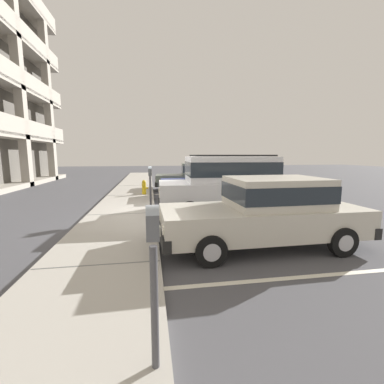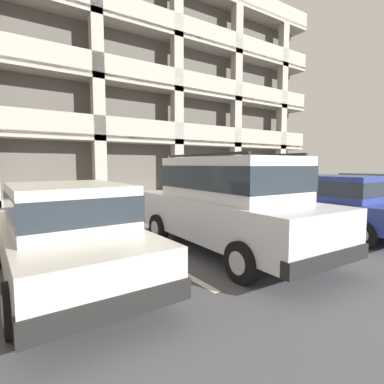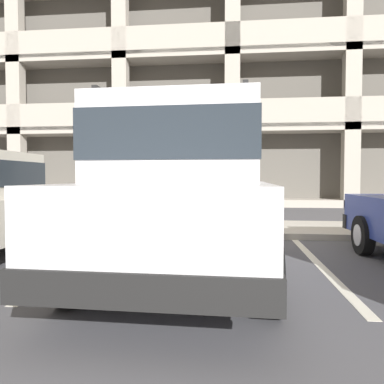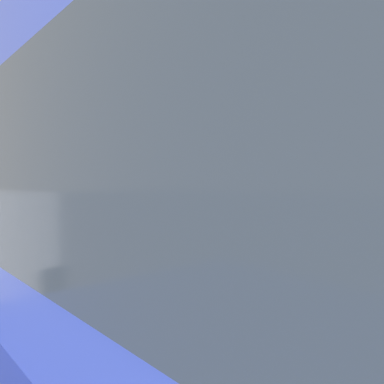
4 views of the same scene
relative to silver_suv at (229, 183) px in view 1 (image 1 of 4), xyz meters
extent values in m
cube|color=#4C4C51|center=(0.12, 2.31, -1.14)|extent=(80.00, 80.00, 0.10)
cube|color=#ADA89E|center=(0.12, 3.61, -1.03)|extent=(40.00, 2.20, 0.12)
cube|color=#606060|center=(-3.88, 3.61, -0.97)|extent=(0.03, 2.16, 0.00)
cube|color=#606060|center=(0.12, 3.61, -0.97)|extent=(0.03, 2.16, 0.00)
cube|color=#606060|center=(4.12, 3.61, -0.97)|extent=(0.03, 2.16, 0.00)
cube|color=#606060|center=(8.12, 3.61, -0.97)|extent=(0.03, 2.16, 0.00)
cube|color=silver|center=(-4.66, 0.91, -1.08)|extent=(0.12, 4.80, 0.01)
cube|color=silver|center=(-1.47, 0.91, -1.08)|extent=(0.12, 4.80, 0.01)
cube|color=silver|center=(1.71, 0.91, -1.08)|extent=(0.12, 4.80, 0.01)
cube|color=silver|center=(4.90, 0.91, -1.08)|extent=(0.12, 4.80, 0.01)
cube|color=silver|center=(8.09, 0.91, -1.08)|extent=(0.12, 4.80, 0.01)
cube|color=silver|center=(0.00, 0.02, -0.36)|extent=(1.97, 4.75, 0.80)
cube|color=silver|center=(0.00, -0.03, 0.46)|extent=(1.70, 2.96, 0.84)
cube|color=#232B33|center=(0.00, -0.03, 0.48)|extent=(1.73, 2.98, 0.46)
cube|color=black|center=(0.07, 2.33, -0.64)|extent=(1.88, 0.21, 0.24)
cube|color=black|center=(-0.06, -2.29, -0.64)|extent=(1.88, 0.21, 0.24)
cube|color=silver|center=(0.64, 2.37, -0.28)|extent=(0.24, 0.04, 0.14)
cube|color=silver|center=(-0.50, 2.40, -0.28)|extent=(0.24, 0.04, 0.14)
cylinder|color=black|center=(0.94, 1.45, -0.76)|extent=(0.22, 0.67, 0.66)
cylinder|color=#B2B2B7|center=(0.94, 1.45, -0.76)|extent=(0.23, 0.37, 0.36)
cylinder|color=black|center=(-0.86, 1.50, -0.76)|extent=(0.22, 0.67, 0.66)
cylinder|color=#B2B2B7|center=(-0.86, 1.50, -0.76)|extent=(0.23, 0.37, 0.36)
cylinder|color=black|center=(0.86, -1.46, -0.76)|extent=(0.22, 0.67, 0.66)
cylinder|color=#B2B2B7|center=(0.86, -1.46, -0.76)|extent=(0.23, 0.37, 0.36)
cylinder|color=black|center=(-0.94, -1.41, -0.76)|extent=(0.22, 0.67, 0.66)
cylinder|color=#B2B2B7|center=(-0.94, -1.41, -0.76)|extent=(0.23, 0.37, 0.36)
cube|color=black|center=(0.69, -0.05, 0.92)|extent=(0.12, 2.62, 0.05)
cube|color=black|center=(-0.69, -0.01, 0.92)|extent=(0.12, 2.62, 0.05)
cube|color=beige|center=(-3.16, 0.26, -0.49)|extent=(1.77, 4.43, 0.60)
cube|color=beige|center=(-3.16, -0.04, 0.13)|extent=(1.53, 2.00, 0.64)
cube|color=#232B33|center=(-3.16, -0.04, 0.15)|extent=(1.55, 2.03, 0.35)
cube|color=black|center=(-3.20, 2.42, -0.67)|extent=(1.74, 0.19, 0.24)
cube|color=black|center=(-3.13, -1.90, -0.67)|extent=(1.74, 0.19, 0.24)
cube|color=silver|center=(-2.67, 2.48, -0.43)|extent=(0.24, 0.03, 0.14)
cube|color=silver|center=(-3.72, 2.46, -0.43)|extent=(0.24, 0.03, 0.14)
cylinder|color=black|center=(-2.35, 1.64, -0.79)|extent=(0.17, 0.60, 0.60)
cylinder|color=#B2B2B7|center=(-2.35, 1.64, -0.79)|extent=(0.19, 0.33, 0.33)
cylinder|color=black|center=(-4.02, 1.61, -0.79)|extent=(0.17, 0.60, 0.60)
cylinder|color=#B2B2B7|center=(-4.02, 1.61, -0.79)|extent=(0.19, 0.33, 0.33)
cylinder|color=black|center=(-2.31, -1.09, -0.79)|extent=(0.17, 0.60, 0.60)
cylinder|color=#B2B2B7|center=(-2.31, -1.09, -0.79)|extent=(0.19, 0.33, 0.33)
cylinder|color=black|center=(-3.97, -1.12, -0.79)|extent=(0.17, 0.60, 0.60)
cylinder|color=#B2B2B7|center=(-3.97, -1.12, -0.79)|extent=(0.19, 0.33, 0.33)
cube|color=navy|center=(3.39, -0.07, -0.49)|extent=(1.82, 4.44, 0.60)
cube|color=navy|center=(3.40, -0.36, 0.13)|extent=(1.55, 2.02, 0.64)
cube|color=#232B33|center=(3.40, -0.36, 0.15)|extent=(1.57, 2.04, 0.35)
cube|color=black|center=(3.34, 2.09, -0.67)|extent=(1.74, 0.21, 0.24)
cube|color=black|center=(3.45, -2.22, -0.67)|extent=(1.74, 0.21, 0.24)
cube|color=silver|center=(3.86, 2.16, -0.43)|extent=(0.24, 0.04, 0.14)
cube|color=silver|center=(2.81, 2.13, -0.43)|extent=(0.24, 0.04, 0.14)
cylinder|color=black|center=(4.19, 1.32, -0.79)|extent=(0.18, 0.60, 0.60)
cylinder|color=#B2B2B7|center=(4.19, 1.32, -0.79)|extent=(0.19, 0.33, 0.33)
cylinder|color=black|center=(2.53, 1.28, -0.79)|extent=(0.18, 0.60, 0.60)
cylinder|color=#B2B2B7|center=(2.53, 1.28, -0.79)|extent=(0.19, 0.33, 0.33)
cylinder|color=black|center=(4.26, -1.41, -0.79)|extent=(0.18, 0.60, 0.60)
cylinder|color=#B2B2B7|center=(4.26, -1.41, -0.79)|extent=(0.19, 0.33, 0.33)
cylinder|color=black|center=(2.60, -1.45, -0.79)|extent=(0.18, 0.60, 0.60)
cylinder|color=#B2B2B7|center=(2.60, -1.45, -0.79)|extent=(0.19, 0.33, 0.33)
cube|color=#5B665B|center=(6.26, 0.12, -0.49)|extent=(2.01, 4.51, 0.60)
cube|color=#5B665B|center=(6.24, -0.18, 0.13)|extent=(1.63, 2.08, 0.64)
cube|color=#232B33|center=(6.24, -0.18, 0.15)|extent=(1.66, 2.11, 0.35)
cube|color=black|center=(6.41, 2.28, -0.67)|extent=(1.74, 0.28, 0.24)
cube|color=black|center=(6.11, -2.03, -0.67)|extent=(1.74, 0.28, 0.24)
cube|color=silver|center=(6.94, 2.29, -0.43)|extent=(0.24, 0.05, 0.14)
cube|color=silver|center=(5.89, 2.37, -0.43)|extent=(0.24, 0.05, 0.14)
cylinder|color=black|center=(7.19, 1.43, -0.79)|extent=(0.20, 0.61, 0.60)
cylinder|color=#B2B2B7|center=(7.19, 1.43, -0.79)|extent=(0.20, 0.34, 0.33)
cylinder|color=black|center=(5.53, 1.54, -0.79)|extent=(0.20, 0.61, 0.60)
cylinder|color=#B2B2B7|center=(5.53, 1.54, -0.79)|extent=(0.20, 0.34, 0.33)
cylinder|color=black|center=(7.00, -1.30, -0.79)|extent=(0.20, 0.61, 0.60)
cylinder|color=#B2B2B7|center=(7.00, -1.30, -0.79)|extent=(0.20, 0.34, 0.33)
cylinder|color=black|center=(5.33, -1.18, -0.79)|extent=(0.20, 0.61, 0.60)
cylinder|color=#B2B2B7|center=(5.33, -1.18, -0.79)|extent=(0.20, 0.34, 0.33)
cylinder|color=#47474C|center=(0.14, 2.66, -0.38)|extent=(0.07, 0.07, 1.18)
cube|color=#47474C|center=(0.14, 2.66, 0.24)|extent=(0.28, 0.06, 0.06)
cube|color=#424447|center=(0.04, 2.66, 0.38)|extent=(0.15, 0.11, 0.22)
cylinder|color=#8C99A3|center=(0.04, 2.66, 0.49)|extent=(0.15, 0.11, 0.15)
cube|color=#B7B293|center=(0.04, 2.61, 0.34)|extent=(0.08, 0.01, 0.08)
cube|color=#424447|center=(0.24, 2.66, 0.38)|extent=(0.15, 0.11, 0.22)
cylinder|color=#8C99A3|center=(0.24, 2.66, 0.49)|extent=(0.15, 0.11, 0.15)
cube|color=#B7B293|center=(0.24, 2.61, 0.34)|extent=(0.08, 0.01, 0.08)
cylinder|color=#47474C|center=(-6.24, 2.66, -0.40)|extent=(0.07, 0.07, 1.14)
cube|color=#515459|center=(-6.24, 2.66, 0.35)|extent=(0.15, 0.11, 0.22)
cylinder|color=#9EA8B2|center=(-6.24, 2.66, 0.46)|extent=(0.15, 0.11, 0.15)
cube|color=#B7B293|center=(-6.24, 2.60, 0.31)|extent=(0.08, 0.01, 0.08)
cube|color=#A8A093|center=(9.64, 10.45, 4.91)|extent=(0.60, 0.50, 12.00)
cube|color=#A8A093|center=(14.22, 10.45, 4.91)|extent=(0.60, 0.50, 12.00)
cylinder|color=gold|center=(4.29, 2.96, -0.69)|extent=(0.20, 0.20, 0.55)
sphere|color=gold|center=(4.29, 2.96, -0.36)|extent=(0.18, 0.18, 0.18)
cylinder|color=gold|center=(4.29, 2.81, -0.67)|extent=(0.08, 0.10, 0.08)
cylinder|color=gold|center=(4.44, 2.96, -0.67)|extent=(0.10, 0.07, 0.07)
camera|label=1|loc=(-8.35, 2.68, 0.94)|focal=24.00mm
camera|label=2|loc=(-4.08, -4.70, 0.74)|focal=28.00mm
camera|label=3|loc=(0.55, -4.66, 0.10)|focal=35.00mm
camera|label=4|loc=(3.64, -1.54, 0.12)|focal=35.00mm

